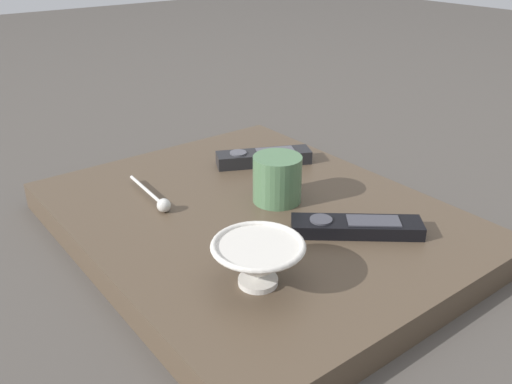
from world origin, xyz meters
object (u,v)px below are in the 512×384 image
at_px(cereal_bowl, 258,260).
at_px(tv_remote_near, 356,227).
at_px(teaspoon, 159,201).
at_px(coffee_mug, 277,179).
at_px(tv_remote_far, 264,157).

distance_m(cereal_bowl, tv_remote_near, 0.20).
bearing_deg(cereal_bowl, teaspoon, -90.41).
bearing_deg(cereal_bowl, coffee_mug, -135.30).
bearing_deg(coffee_mug, teaspoon, -30.24).
relative_size(teaspoon, tv_remote_near, 0.80).
distance_m(coffee_mug, tv_remote_near, 0.16).
height_order(cereal_bowl, tv_remote_far, cereal_bowl).
bearing_deg(tv_remote_near, teaspoon, -52.78).
relative_size(cereal_bowl, tv_remote_near, 0.66).
bearing_deg(cereal_bowl, tv_remote_near, -176.37).
xyz_separation_m(teaspoon, tv_remote_near, (-0.20, 0.26, -0.00)).
height_order(coffee_mug, tv_remote_near, coffee_mug).
distance_m(cereal_bowl, coffee_mug, 0.25).
bearing_deg(tv_remote_near, tv_remote_far, -100.80).
relative_size(cereal_bowl, tv_remote_far, 0.66).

